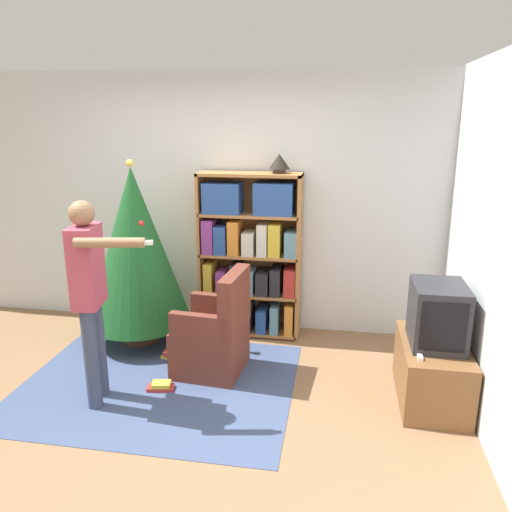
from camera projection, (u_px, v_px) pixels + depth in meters
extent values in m
plane|color=#846042|center=(171.00, 418.00, 3.71)|extent=(14.00, 14.00, 0.00)
cube|color=silver|center=(225.00, 203.00, 5.11)|extent=(8.00, 0.10, 2.60)
cube|color=#3D4C70|center=(158.00, 384.00, 4.17)|extent=(2.25, 1.78, 0.01)
cube|color=#A8703D|center=(203.00, 253.00, 5.05)|extent=(0.03, 0.33, 1.64)
cube|color=#A8703D|center=(299.00, 258.00, 4.89)|extent=(0.03, 0.33, 1.64)
cube|color=#A8703D|center=(250.00, 174.00, 4.75)|extent=(1.00, 0.33, 0.03)
cube|color=#A8703D|center=(253.00, 251.00, 5.12)|extent=(1.00, 0.01, 1.64)
cube|color=#A8703D|center=(250.00, 329.00, 5.18)|extent=(0.97, 0.33, 0.03)
cube|color=#B22D28|center=(211.00, 316.00, 5.18)|extent=(0.11, 0.26, 0.23)
cube|color=#232328|center=(225.00, 315.00, 5.17)|extent=(0.10, 0.30, 0.26)
cube|color=gold|center=(236.00, 318.00, 5.13)|extent=(0.10, 0.24, 0.23)
cube|color=#232328|center=(249.00, 314.00, 5.11)|extent=(0.08, 0.27, 0.33)
cube|color=#284C93|center=(263.00, 318.00, 5.11)|extent=(0.10, 0.30, 0.24)
cube|color=#5B899E|center=(275.00, 318.00, 5.06)|extent=(0.08, 0.25, 0.29)
cube|color=orange|center=(290.00, 317.00, 5.05)|extent=(0.08, 0.28, 0.31)
cube|color=#A8703D|center=(250.00, 292.00, 5.07)|extent=(0.97, 0.33, 0.03)
cube|color=gold|center=(210.00, 276.00, 5.07)|extent=(0.08, 0.27, 0.30)
cube|color=#843889|center=(222.00, 281.00, 5.04)|extent=(0.09, 0.24, 0.22)
cube|color=#232328|center=(237.00, 277.00, 5.02)|extent=(0.10, 0.27, 0.30)
cube|color=#5B899E|center=(249.00, 280.00, 5.01)|extent=(0.11, 0.28, 0.24)
cube|color=#232328|center=(264.00, 282.00, 4.99)|extent=(0.12, 0.29, 0.23)
cube|color=#232328|center=(277.00, 280.00, 4.97)|extent=(0.10, 0.30, 0.27)
cube|color=#B22D28|center=(290.00, 282.00, 4.92)|extent=(0.11, 0.24, 0.28)
cube|color=#A8703D|center=(250.00, 254.00, 4.96)|extent=(0.97, 0.33, 0.03)
cube|color=#843889|center=(210.00, 236.00, 4.94)|extent=(0.11, 0.25, 0.34)
cube|color=#284C93|center=(223.00, 238.00, 4.96)|extent=(0.12, 0.31, 0.28)
cube|color=orange|center=(235.00, 237.00, 4.91)|extent=(0.11, 0.27, 0.33)
cube|color=beige|center=(249.00, 243.00, 4.88)|extent=(0.12, 0.23, 0.23)
cube|color=beige|center=(264.00, 239.00, 4.87)|extent=(0.10, 0.28, 0.31)
cube|color=gold|center=(275.00, 239.00, 4.84)|extent=(0.11, 0.27, 0.32)
cube|color=#5B899E|center=(292.00, 243.00, 4.83)|extent=(0.12, 0.28, 0.25)
cube|color=#A8703D|center=(250.00, 214.00, 4.85)|extent=(0.97, 0.33, 0.03)
cube|color=#284C93|center=(223.00, 198.00, 4.81)|extent=(0.36, 0.24, 0.29)
cube|color=#284C93|center=(274.00, 198.00, 4.75)|extent=(0.37, 0.30, 0.30)
cube|color=brown|center=(432.00, 372.00, 3.89)|extent=(0.49, 0.85, 0.48)
cube|color=#28282D|center=(438.00, 315.00, 3.76)|extent=(0.39, 0.48, 0.48)
cube|color=black|center=(444.00, 328.00, 3.53)|extent=(0.32, 0.01, 0.37)
cube|color=white|center=(420.00, 356.00, 3.60)|extent=(0.04, 0.12, 0.02)
cylinder|color=#4C3323|center=(142.00, 336.00, 4.98)|extent=(0.36, 0.36, 0.10)
cylinder|color=brown|center=(141.00, 325.00, 4.95)|extent=(0.08, 0.08, 0.12)
cone|color=#195123|center=(135.00, 246.00, 4.73)|extent=(1.00, 1.00, 1.50)
sphere|color=silver|center=(106.00, 264.00, 4.74)|extent=(0.05, 0.05, 0.05)
sphere|color=#335BB2|center=(116.00, 295.00, 5.17)|extent=(0.07, 0.07, 0.07)
sphere|color=red|center=(141.00, 223.00, 4.54)|extent=(0.05, 0.05, 0.05)
sphere|color=#335BB2|center=(109.00, 259.00, 4.80)|extent=(0.06, 0.06, 0.06)
sphere|color=red|center=(110.00, 253.00, 4.77)|extent=(0.06, 0.06, 0.06)
sphere|color=#E5CC4C|center=(130.00, 163.00, 4.51)|extent=(0.07, 0.07, 0.07)
cube|color=brown|center=(210.00, 348.00, 4.35)|extent=(0.61, 0.61, 0.42)
cube|color=brown|center=(235.00, 301.00, 4.17)|extent=(0.17, 0.57, 0.50)
cube|color=brown|center=(218.00, 305.00, 4.49)|extent=(0.51, 0.12, 0.20)
cube|color=brown|center=(199.00, 326.00, 4.04)|extent=(0.51, 0.12, 0.20)
cylinder|color=#38425B|center=(99.00, 348.00, 3.92)|extent=(0.11, 0.11, 0.80)
cylinder|color=#38425B|center=(91.00, 359.00, 3.74)|extent=(0.11, 0.11, 0.80)
cube|color=#AD4256|center=(87.00, 266.00, 3.64)|extent=(0.23, 0.35, 0.60)
cylinder|color=#8C6647|center=(95.00, 263.00, 3.84)|extent=(0.07, 0.07, 0.48)
cylinder|color=#8C6647|center=(109.00, 243.00, 3.39)|extent=(0.48, 0.15, 0.07)
cube|color=white|center=(145.00, 243.00, 3.39)|extent=(0.11, 0.05, 0.03)
sphere|color=#8C6647|center=(82.00, 213.00, 3.53)|extent=(0.18, 0.18, 0.18)
cylinder|color=#473828|center=(279.00, 171.00, 4.69)|extent=(0.12, 0.12, 0.04)
cone|color=black|center=(279.00, 161.00, 4.67)|extent=(0.20, 0.20, 0.14)
cube|color=#5B899E|center=(174.00, 358.00, 4.59)|extent=(0.23, 0.15, 0.03)
cube|color=gold|center=(173.00, 356.00, 4.57)|extent=(0.21, 0.16, 0.02)
cube|color=gold|center=(174.00, 353.00, 4.58)|extent=(0.15, 0.11, 0.02)
cube|color=#B22D28|center=(173.00, 351.00, 4.57)|extent=(0.16, 0.17, 0.03)
cube|color=#B22D28|center=(161.00, 388.00, 4.08)|extent=(0.23, 0.14, 0.03)
cube|color=gold|center=(161.00, 384.00, 4.07)|extent=(0.17, 0.13, 0.03)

